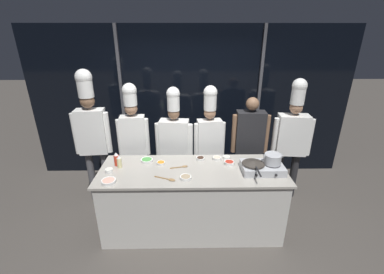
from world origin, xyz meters
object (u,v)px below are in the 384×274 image
(squeeze_bottle_chili, at_px, (117,159))
(person_guest, at_px, (249,139))
(prep_bowl_mushrooms, at_px, (186,177))
(prep_bowl_chicken, at_px, (217,158))
(squeeze_bottle_oil, at_px, (119,162))
(prep_bowl_chili_flakes, at_px, (229,163))
(frying_pan, at_px, (254,163))
(prep_bowl_bean_sprouts, at_px, (226,157))
(stock_pot, at_px, (273,159))
(prep_bowl_scallions, at_px, (147,160))
(prep_bowl_soy_glaze, at_px, (200,158))
(prep_bowl_garlic, at_px, (109,170))
(serving_spoon_solid, at_px, (182,167))
(prep_bowl_shrimp, at_px, (109,181))
(serving_spoon_slotted, at_px, (169,179))
(chef_sous, at_px, (133,133))
(portable_stove, at_px, (262,168))
(chef_head, at_px, (92,128))
(chef_apprentice, at_px, (292,134))
(prep_bowl_carrots, at_px, (161,163))
(chef_pastry, at_px, (209,135))
(chef_line, at_px, (174,139))

(squeeze_bottle_chili, relative_size, person_guest, 0.11)
(prep_bowl_mushrooms, xyz_separation_m, prep_bowl_chicken, (0.43, 0.50, -0.00))
(squeeze_bottle_oil, xyz_separation_m, prep_bowl_chili_flakes, (1.44, 0.06, -0.06))
(prep_bowl_mushrooms, height_order, prep_bowl_chili_flakes, prep_bowl_chili_flakes)
(frying_pan, xyz_separation_m, prep_bowl_bean_sprouts, (-0.28, 0.36, -0.11))
(prep_bowl_mushrooms, bearing_deg, stock_pot, 9.21)
(prep_bowl_scallions, height_order, prep_bowl_soy_glaze, prep_bowl_scallions)
(squeeze_bottle_chili, bearing_deg, prep_bowl_garlic, -106.55)
(frying_pan, distance_m, serving_spoon_solid, 0.91)
(prep_bowl_scallions, xyz_separation_m, person_guest, (1.52, 0.54, 0.07))
(prep_bowl_garlic, bearing_deg, prep_bowl_shrimp, -75.46)
(prep_bowl_scallions, distance_m, serving_spoon_slotted, 0.58)
(prep_bowl_scallions, distance_m, person_guest, 1.61)
(prep_bowl_garlic, relative_size, chef_sous, 0.05)
(serving_spoon_solid, bearing_deg, squeeze_bottle_chili, 175.47)
(portable_stove, xyz_separation_m, chef_head, (-2.37, 0.75, 0.27))
(chef_sous, distance_m, chef_apprentice, 2.44)
(prep_bowl_garlic, bearing_deg, prep_bowl_chicken, 12.98)
(chef_head, bearing_deg, squeeze_bottle_oil, 125.94)
(stock_pot, height_order, chef_head, chef_head)
(prep_bowl_garlic, height_order, person_guest, person_guest)
(frying_pan, distance_m, prep_bowl_carrots, 1.21)
(chef_head, bearing_deg, prep_bowl_bean_sprouts, 163.81)
(frying_pan, height_order, stock_pot, stock_pot)
(prep_bowl_chili_flakes, height_order, chef_head, chef_head)
(chef_pastry, bearing_deg, prep_bowl_chili_flakes, 102.48)
(prep_bowl_bean_sprouts, distance_m, prep_bowl_shrimp, 1.59)
(chef_head, bearing_deg, chef_sous, -179.62)
(squeeze_bottle_oil, relative_size, prep_bowl_mushrooms, 1.22)
(chef_line, height_order, chef_pastry, chef_pastry)
(portable_stove, height_order, prep_bowl_mushrooms, portable_stove)
(chef_line, relative_size, chef_apprentice, 0.94)
(squeeze_bottle_oil, bearing_deg, prep_bowl_bean_sprouts, 9.04)
(prep_bowl_chicken, relative_size, prep_bowl_shrimp, 0.70)
(squeeze_bottle_oil, bearing_deg, prep_bowl_garlic, -129.86)
(serving_spoon_solid, bearing_deg, prep_bowl_chicken, 23.56)
(chef_pastry, bearing_deg, portable_stove, 120.01)
(squeeze_bottle_oil, bearing_deg, chef_line, 46.22)
(prep_bowl_garlic, relative_size, chef_apprentice, 0.05)
(prep_bowl_chicken, height_order, chef_pastry, chef_pastry)
(prep_bowl_soy_glaze, relative_size, prep_bowl_chili_flakes, 0.89)
(prep_bowl_bean_sprouts, relative_size, chef_pastry, 0.05)
(portable_stove, xyz_separation_m, prep_bowl_chili_flakes, (-0.39, 0.18, -0.03))
(prep_bowl_mushrooms, relative_size, person_guest, 0.08)
(squeeze_bottle_chili, distance_m, prep_bowl_garlic, 0.20)
(prep_bowl_soy_glaze, bearing_deg, frying_pan, -27.34)
(frying_pan, height_order, chef_pastry, chef_pastry)
(stock_pot, height_order, prep_bowl_mushrooms, stock_pot)
(frying_pan, xyz_separation_m, chef_head, (-2.25, 0.76, 0.19))
(serving_spoon_slotted, bearing_deg, chef_apprentice, 28.21)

